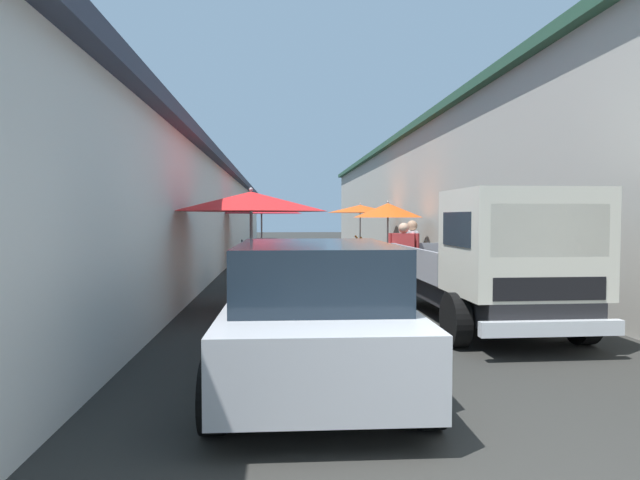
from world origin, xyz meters
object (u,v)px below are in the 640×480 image
at_px(hatchback_car, 314,311).
at_px(vendor_in_shade, 412,253).
at_px(vendor_by_crates, 404,256).
at_px(fruit_stall_far_left, 251,213).
at_px(plastic_stool, 266,278).
at_px(fruit_stall_mid_lane, 387,218).
at_px(parked_scooter, 242,269).
at_px(fruit_stall_near_right, 261,212).
at_px(delivery_truck, 499,263).
at_px(fruit_stall_near_left, 360,216).

xyz_separation_m(hatchback_car, vendor_in_shade, (5.71, -2.45, 0.21)).
distance_m(hatchback_car, vendor_by_crates, 5.81).
xyz_separation_m(fruit_stall_far_left, vendor_in_shade, (1.27, -3.33, -0.84)).
relative_size(fruit_stall_far_left, hatchback_car, 0.72).
distance_m(vendor_in_shade, plastic_stool, 3.37).
distance_m(fruit_stall_mid_lane, parked_scooter, 6.46).
bearing_deg(fruit_stall_mid_lane, plastic_stool, 144.13).
bearing_deg(fruit_stall_far_left, parked_scooter, 6.89).
relative_size(fruit_stall_mid_lane, fruit_stall_far_left, 0.81).
height_order(fruit_stall_near_right, hatchback_car, fruit_stall_near_right).
relative_size(fruit_stall_far_left, delivery_truck, 0.57).
bearing_deg(fruit_stall_far_left, delivery_truck, -122.85).
height_order(fruit_stall_far_left, parked_scooter, fruit_stall_far_left).
bearing_deg(fruit_stall_near_left, fruit_stall_mid_lane, -177.98).
bearing_deg(delivery_truck, fruit_stall_mid_lane, -2.27).
xyz_separation_m(fruit_stall_far_left, fruit_stall_near_left, (12.56, -3.93, -0.02)).
xyz_separation_m(fruit_stall_near_left, delivery_truck, (-14.94, 0.23, -0.73)).
relative_size(fruit_stall_mid_lane, delivery_truck, 0.47).
bearing_deg(plastic_stool, vendor_by_crates, -117.00).
bearing_deg(hatchback_car, fruit_stall_near_left, -10.20).
relative_size(fruit_stall_far_left, vendor_by_crates, 1.77).
bearing_deg(fruit_stall_near_right, vendor_by_crates, -157.82).
bearing_deg(hatchback_car, fruit_stall_far_left, 11.12).
bearing_deg(parked_scooter, hatchback_car, -170.67).
distance_m(parked_scooter, plastic_stool, 1.09).
relative_size(fruit_stall_near_right, delivery_truck, 0.57).
distance_m(fruit_stall_mid_lane, hatchback_car, 12.66).
distance_m(fruit_stall_near_right, fruit_stall_near_left, 5.57).
bearing_deg(hatchback_car, parked_scooter, 9.33).
xyz_separation_m(fruit_stall_near_left, plastic_stool, (-10.16, 3.71, -1.45)).
bearing_deg(fruit_stall_near_right, fruit_stall_near_left, -46.32).
relative_size(hatchback_car, delivery_truck, 0.80).
xyz_separation_m(fruit_stall_far_left, fruit_stall_near_right, (8.71, 0.10, 0.10)).
height_order(parked_scooter, plastic_stool, parked_scooter).
distance_m(fruit_stall_mid_lane, delivery_truck, 10.18).
relative_size(delivery_truck, vendor_by_crates, 3.10).
xyz_separation_m(hatchback_car, parked_scooter, (7.73, 1.27, -0.29)).
bearing_deg(plastic_stool, fruit_stall_far_left, 174.89).
xyz_separation_m(fruit_stall_mid_lane, delivery_truck, (-10.15, 0.40, -0.66)).
relative_size(fruit_stall_far_left, plastic_stool, 6.49).
bearing_deg(parked_scooter, plastic_stool, -145.65).
bearing_deg(vendor_by_crates, fruit_stall_near_right, 22.18).
xyz_separation_m(vendor_by_crates, plastic_stool, (1.45, 2.85, -0.59)).
bearing_deg(vendor_in_shade, fruit_stall_near_left, -3.06).
distance_m(fruit_stall_near_right, vendor_in_shade, 8.25).
distance_m(fruit_stall_near_left, hatchback_car, 17.30).
bearing_deg(delivery_truck, hatchback_car, 125.99).
height_order(hatchback_car, plastic_stool, hatchback_car).
height_order(fruit_stall_near_left, plastic_stool, fruit_stall_near_left).
relative_size(hatchback_car, plastic_stool, 9.04).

